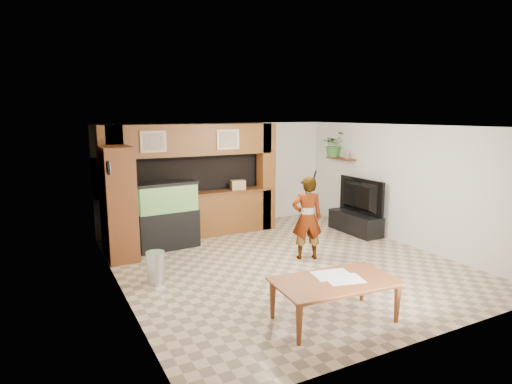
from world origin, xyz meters
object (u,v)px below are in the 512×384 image
television (356,196)px  dining_table (336,301)px  person (307,218)px  pantry_cabinet (119,203)px  aquarium (167,216)px

television → dining_table: bearing=135.5°
dining_table → television: bearing=51.0°
person → pantry_cabinet: bearing=-6.1°
aquarium → person: size_ratio=0.87×
aquarium → pantry_cabinet: bearing=-172.8°
pantry_cabinet → aquarium: bearing=10.9°
aquarium → television: aquarium is taller
aquarium → television: bearing=-15.1°
person → dining_table: size_ratio=0.98×
aquarium → dining_table: size_ratio=0.85×
pantry_cabinet → person: 3.67m
pantry_cabinet → person: pantry_cabinet is taller
television → person: person is taller
pantry_cabinet → television: size_ratio=1.53×
person → aquarium: bearing=-18.6°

